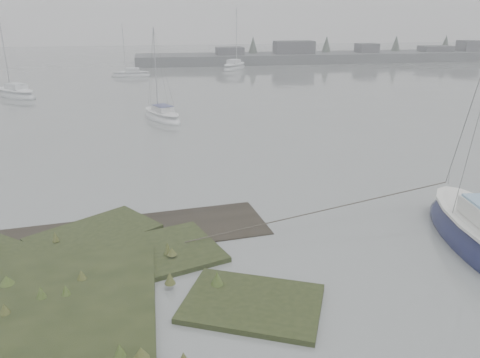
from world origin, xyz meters
name	(u,v)px	position (x,y,z in m)	size (l,w,h in m)	color
ground	(174,102)	(0.00, 30.00, 0.00)	(160.00, 160.00, 0.00)	slate
far_shoreline	(333,56)	(26.84, 61.90, 0.85)	(60.00, 8.00, 4.15)	#4C4F51
sailboat_white	(162,117)	(-1.18, 23.00, 0.21)	(3.45, 5.08, 6.85)	silver
sailboat_far_a	(16,94)	(-14.10, 35.26, 0.25)	(5.29, 5.34, 7.98)	#B5BCC0
sailboat_far_b	(234,67)	(9.48, 53.92, 0.27)	(4.97, 6.25, 8.64)	#A6AAAF
sailboat_far_c	(131,75)	(-4.21, 48.46, 0.21)	(4.70, 1.58, 6.62)	#B0B5BA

